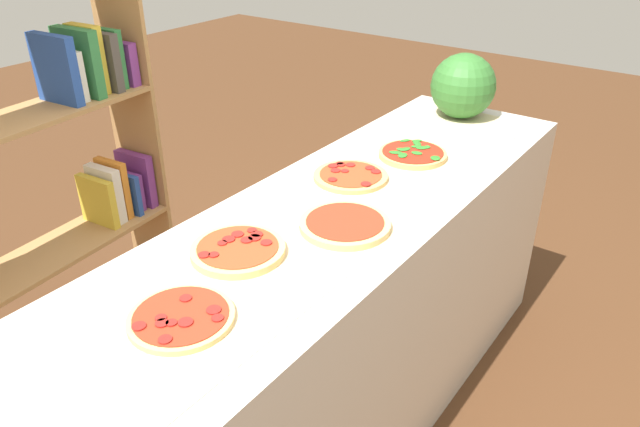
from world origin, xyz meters
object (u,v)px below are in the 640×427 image
object	(u,v)px
pizza_spinach_4	(412,154)
bookshelf	(77,173)
pizza_pepperoni_1	(238,250)
pizza_plain_2	(345,224)
watermelon	(463,86)
pizza_pepperoni_3	(351,176)
pizza_pepperoni_0	(181,318)

from	to	relation	value
pizza_spinach_4	bookshelf	size ratio (longest dim) A/B	0.15
pizza_pepperoni_1	pizza_plain_2	xyz separation A→B (m)	(0.29, -0.16, -0.00)
pizza_spinach_4	watermelon	distance (m)	0.53
pizza_plain_2	bookshelf	bearing A→B (deg)	94.93
pizza_pepperoni_3	pizza_spinach_4	bearing A→B (deg)	-15.44
pizza_pepperoni_3	watermelon	bearing A→B (deg)	-2.57
pizza_pepperoni_3	pizza_pepperoni_1	bearing A→B (deg)	-178.39
pizza_pepperoni_1	bookshelf	distance (m)	1.08
pizza_pepperoni_0	pizza_spinach_4	size ratio (longest dim) A/B	0.99
watermelon	pizza_pepperoni_1	bearing A→B (deg)	179.19
pizza_plain_2	pizza_pepperoni_3	xyz separation A→B (m)	(0.29, 0.17, -0.00)
pizza_pepperoni_0	watermelon	xyz separation A→B (m)	(1.69, 0.07, 0.13)
pizza_pepperoni_0	pizza_pepperoni_3	size ratio (longest dim) A/B	0.97
pizza_pepperoni_1	pizza_pepperoni_3	size ratio (longest dim) A/B	1.02
watermelon	bookshelf	bearing A→B (deg)	138.24
pizza_plain_2	bookshelf	xyz separation A→B (m)	(-0.10, 1.21, -0.12)
watermelon	pizza_plain_2	bearing A→B (deg)	-172.81
pizza_plain_2	bookshelf	size ratio (longest dim) A/B	0.16
watermelon	pizza_pepperoni_0	bearing A→B (deg)	-177.52
pizza_pepperoni_0	pizza_pepperoni_1	xyz separation A→B (m)	(0.29, 0.09, 0.00)
pizza_pepperoni_1	pizza_pepperoni_0	bearing A→B (deg)	-162.45
watermelon	bookshelf	xyz separation A→B (m)	(-1.20, 1.08, -0.25)
pizza_pepperoni_1	pizza_pepperoni_3	xyz separation A→B (m)	(0.59, 0.02, -0.00)
pizza_spinach_4	pizza_plain_2	bearing A→B (deg)	-170.89
pizza_pepperoni_1	pizza_plain_2	size ratio (longest dim) A/B	0.96
pizza_spinach_4	bookshelf	world-z (taller)	bookshelf
pizza_pepperoni_3	pizza_spinach_4	distance (m)	0.30
pizza_pepperoni_0	bookshelf	size ratio (longest dim) A/B	0.15
pizza_pepperoni_0	pizza_pepperoni_1	world-z (taller)	pizza_pepperoni_1
pizza_plain_2	pizza_pepperoni_3	world-z (taller)	same
pizza_spinach_4	pizza_pepperoni_1	bearing A→B (deg)	175.80
pizza_plain_2	bookshelf	distance (m)	1.23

